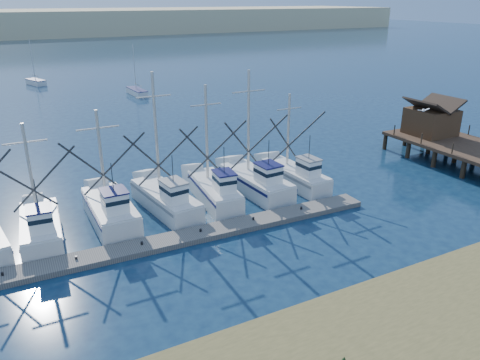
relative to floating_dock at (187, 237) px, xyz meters
name	(u,v)px	position (x,y,z in m)	size (l,w,h in m)	color
ground	(334,255)	(7.36, -6.16, -0.18)	(500.00, 500.00, 0.00)	#0D203A
floating_dock	(187,237)	(0.00, 0.00, 0.00)	(27.69, 1.85, 0.37)	#66625B
timber_pier	(460,137)	(28.86, 2.30, 2.38)	(7.00, 20.00, 8.00)	black
dune_ridge	(26,22)	(7.36, 203.84, 4.82)	(360.00, 60.00, 10.00)	tan
trawler_fleet	(158,202)	(-0.33, 4.71, 0.77)	(27.16, 8.69, 10.15)	silver
sailboat_near	(137,92)	(11.13, 50.08, 0.31)	(2.02, 6.15, 8.10)	silver
sailboat_far	(36,82)	(-2.60, 68.03, 0.32)	(3.26, 5.06, 8.10)	silver
flying_gull	(423,110)	(19.68, -0.87, 6.63)	(1.23, 0.22, 0.22)	white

